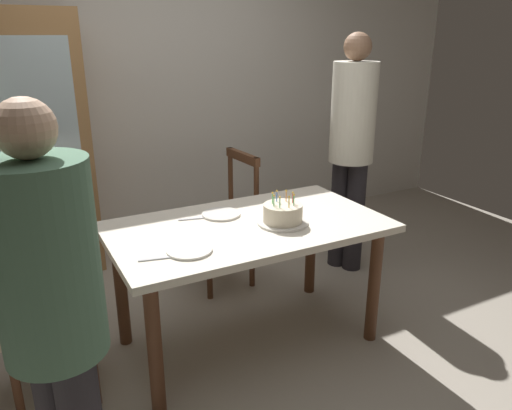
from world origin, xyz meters
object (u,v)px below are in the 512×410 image
object	(u,v)px
plate_far_side	(221,214)
chair_spindle_back	(223,223)
dining_table	(248,240)
birthday_cake	(283,215)
person_celebrant	(54,315)
plate_near_celebrant	(189,250)
person_guest	(352,141)
chair_upholstered	(26,302)
china_cabinet	(6,151)

from	to	relation	value
plate_far_side	chair_spindle_back	xyz separation A→B (m)	(0.26, 0.56, -0.29)
dining_table	chair_spindle_back	world-z (taller)	chair_spindle_back
birthday_cake	chair_spindle_back	bearing A→B (deg)	89.22
chair_spindle_back	person_celebrant	bearing A→B (deg)	-129.90
person_celebrant	plate_near_celebrant	bearing A→B (deg)	40.31
birthday_cake	plate_far_side	bearing A→B (deg)	131.14
plate_near_celebrant	person_guest	distance (m)	1.72
plate_far_side	person_guest	bearing A→B (deg)	16.11
chair_spindle_back	chair_upholstered	distance (m)	1.48
chair_upholstered	chair_spindle_back	bearing A→B (deg)	26.97
plate_near_celebrant	plate_far_side	world-z (taller)	same
plate_far_side	chair_spindle_back	world-z (taller)	chair_spindle_back
chair_spindle_back	chair_upholstered	world-z (taller)	same
china_cabinet	plate_near_celebrant	bearing A→B (deg)	-68.54
plate_far_side	chair_spindle_back	bearing A→B (deg)	65.34
chair_spindle_back	plate_near_celebrant	bearing A→B (deg)	-122.32
dining_table	person_celebrant	xyz separation A→B (m)	(-1.07, -0.75, 0.25)
person_guest	dining_table	bearing A→B (deg)	-154.42
person_celebrant	chair_spindle_back	bearing A→B (deg)	50.10
person_guest	china_cabinet	size ratio (longest dim) A/B	0.92
plate_far_side	plate_near_celebrant	bearing A→B (deg)	-131.50
birthday_cake	chair_upholstered	size ratio (longest dim) A/B	0.29
dining_table	plate_far_side	distance (m)	0.23
plate_near_celebrant	china_cabinet	world-z (taller)	china_cabinet
plate_far_side	china_cabinet	size ratio (longest dim) A/B	0.12
plate_far_side	person_celebrant	world-z (taller)	person_celebrant
dining_table	person_guest	bearing A→B (deg)	25.58
person_celebrant	person_guest	xyz separation A→B (m)	(2.19, 1.28, 0.11)
chair_spindle_back	person_guest	world-z (taller)	person_guest
chair_upholstered	china_cabinet	world-z (taller)	china_cabinet
birthday_cake	person_guest	world-z (taller)	person_guest
dining_table	chair_spindle_back	xyz separation A→B (m)	(0.18, 0.75, -0.19)
chair_upholstered	person_celebrant	distance (m)	0.90
dining_table	person_celebrant	size ratio (longest dim) A/B	0.96
chair_spindle_back	person_guest	bearing A→B (deg)	-12.58
china_cabinet	birthday_cake	bearing A→B (deg)	-52.35
chair_spindle_back	person_celebrant	size ratio (longest dim) A/B	0.60
birthday_cake	plate_near_celebrant	size ratio (longest dim) A/B	1.27
chair_spindle_back	person_guest	distance (m)	1.11
birthday_cake	plate_far_side	size ratio (longest dim) A/B	1.27
birthday_cake	china_cabinet	size ratio (longest dim) A/B	0.15
chair_spindle_back	china_cabinet	xyz separation A→B (m)	(-1.28, 0.81, 0.49)
chair_spindle_back	person_celebrant	distance (m)	2.00
birthday_cake	china_cabinet	distance (m)	2.08
plate_near_celebrant	chair_upholstered	distance (m)	0.80
chair_upholstered	person_guest	bearing A→B (deg)	11.54
dining_table	person_celebrant	bearing A→B (deg)	-145.04
plate_near_celebrant	chair_spindle_back	xyz separation A→B (m)	(0.59, 0.94, -0.29)
birthday_cake	chair_spindle_back	distance (m)	0.90
plate_far_side	chair_spindle_back	distance (m)	0.68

